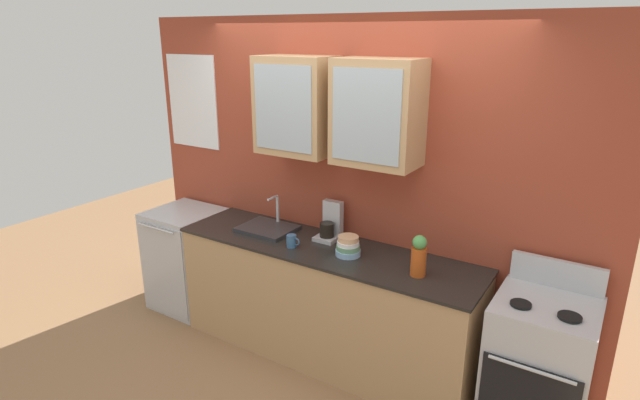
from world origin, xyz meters
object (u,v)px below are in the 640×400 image
at_px(sink_faucet, 268,228).
at_px(coffee_maker, 330,225).
at_px(stove_range, 537,370).
at_px(bowl_stack, 348,246).
at_px(vase, 419,256).
at_px(cup_near_sink, 292,241).
at_px(dishwasher, 187,259).

distance_m(sink_faucet, coffee_maker, 0.53).
height_order(stove_range, sink_faucet, sink_faucet).
bearing_deg(sink_faucet, bowl_stack, -5.27).
xyz_separation_m(vase, coffee_maker, (-0.81, 0.24, -0.03)).
height_order(stove_range, vase, vase).
xyz_separation_m(cup_near_sink, dishwasher, (-1.28, 0.12, -0.51)).
height_order(bowl_stack, cup_near_sink, bowl_stack).
height_order(stove_range, bowl_stack, stove_range).
bearing_deg(dishwasher, coffee_maker, 7.15).
relative_size(cup_near_sink, coffee_maker, 0.38).
bearing_deg(vase, stove_range, 4.39).
xyz_separation_m(sink_faucet, vase, (1.32, -0.10, 0.12)).
bearing_deg(bowl_stack, coffee_maker, 143.44).
bearing_deg(bowl_stack, cup_near_sink, -166.86).
relative_size(stove_range, coffee_maker, 3.79).
height_order(vase, coffee_maker, coffee_maker).
distance_m(vase, cup_near_sink, 0.97).
bearing_deg(coffee_maker, vase, -16.11).
bearing_deg(bowl_stack, sink_faucet, 174.73).
distance_m(dishwasher, coffee_maker, 1.55).
relative_size(stove_range, sink_faucet, 2.55).
height_order(sink_faucet, cup_near_sink, sink_faucet).
bearing_deg(bowl_stack, dishwasher, 179.20).
bearing_deg(stove_range, coffee_maker, 173.76).
bearing_deg(dishwasher, bowl_stack, -0.80).
distance_m(cup_near_sink, dishwasher, 1.38).
bearing_deg(cup_near_sink, coffee_maker, 63.78).
relative_size(bowl_stack, coffee_maker, 0.62).
bearing_deg(coffee_maker, bowl_stack, -36.56).
height_order(stove_range, cup_near_sink, stove_range).
bearing_deg(stove_range, sink_faucet, 178.79).
bearing_deg(sink_faucet, coffee_maker, 14.39).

